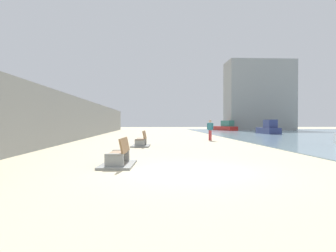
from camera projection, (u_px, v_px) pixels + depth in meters
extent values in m
plane|color=beige|center=(163.00, 139.00, 27.26)|extent=(120.00, 120.00, 0.00)
cube|color=gray|center=(79.00, 119.00, 26.83)|extent=(0.80, 64.00, 3.56)
cube|color=gray|center=(114.00, 161.00, 9.78)|extent=(0.61, 0.23, 0.50)
cube|color=gray|center=(121.00, 156.00, 11.18)|extent=(0.61, 0.23, 0.50)
cube|color=olive|center=(118.00, 153.00, 10.48)|extent=(0.59, 1.63, 0.06)
cube|color=olive|center=(124.00, 145.00, 10.47)|extent=(0.25, 1.61, 0.50)
cube|color=gray|center=(118.00, 165.00, 10.48)|extent=(1.22, 2.16, 0.08)
cube|color=gray|center=(140.00, 143.00, 18.08)|extent=(0.61, 0.23, 0.50)
cube|color=gray|center=(142.00, 142.00, 19.48)|extent=(0.61, 0.23, 0.50)
cube|color=olive|center=(141.00, 139.00, 18.78)|extent=(0.59, 1.62, 0.06)
cube|color=olive|center=(145.00, 135.00, 18.78)|extent=(0.25, 1.61, 0.50)
cube|color=gray|center=(141.00, 146.00, 18.79)|extent=(1.21, 2.16, 0.08)
cylinder|color=#B22D33|center=(211.00, 135.00, 24.60)|extent=(0.12, 0.12, 0.84)
cylinder|color=#B22D33|center=(209.00, 135.00, 24.65)|extent=(0.12, 0.12, 0.84)
cube|color=teal|center=(210.00, 127.00, 24.62)|extent=(0.36, 0.29, 0.59)
sphere|color=tan|center=(210.00, 121.00, 24.61)|extent=(0.23, 0.23, 0.23)
cylinder|color=teal|center=(213.00, 126.00, 24.54)|extent=(0.09, 0.09, 0.54)
cylinder|color=teal|center=(207.00, 126.00, 24.69)|extent=(0.09, 0.09, 0.54)
cube|color=navy|center=(268.00, 131.00, 37.98)|extent=(1.58, 4.57, 0.75)
cube|color=navy|center=(270.00, 124.00, 37.29)|extent=(1.09, 2.02, 1.02)
cube|color=red|center=(225.00, 128.00, 53.17)|extent=(3.28, 6.35, 0.70)
cube|color=#337060|center=(227.00, 123.00, 52.29)|extent=(1.83, 2.91, 1.02)
cube|color=gray|center=(259.00, 96.00, 56.16)|extent=(12.00, 6.00, 12.75)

